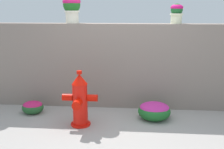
{
  "coord_description": "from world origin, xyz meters",
  "views": [
    {
      "loc": [
        0.22,
        -3.77,
        1.8
      ],
      "look_at": [
        -0.19,
        0.99,
        0.65
      ],
      "focal_mm": 44.13,
      "sensor_mm": 36.0,
      "label": 1
    }
  ],
  "objects": [
    {
      "name": "flower_bush_right",
      "position": [
        0.55,
        0.55,
        0.16
      ],
      "size": [
        0.54,
        0.48,
        0.3
      ],
      "color": "#1D6027",
      "rests_on": "ground"
    },
    {
      "name": "flower_bush_left",
      "position": [
        -1.55,
        0.65,
        0.12
      ],
      "size": [
        0.38,
        0.34,
        0.22
      ],
      "color": "#245429",
      "rests_on": "ground"
    },
    {
      "name": "potted_plant_2",
      "position": [
        0.93,
        1.21,
        1.73
      ],
      "size": [
        0.23,
        0.23,
        0.34
      ],
      "color": "beige",
      "rests_on": "stone_wall"
    },
    {
      "name": "potted_plant_1",
      "position": [
        -0.93,
        1.2,
        1.83
      ],
      "size": [
        0.32,
        0.32,
        0.48
      ],
      "color": "silver",
      "rests_on": "stone_wall"
    },
    {
      "name": "fire_hydrant",
      "position": [
        -0.62,
        0.21,
        0.4
      ],
      "size": [
        0.55,
        0.45,
        0.88
      ],
      "color": "red",
      "rests_on": "ground"
    },
    {
      "name": "ground_plane",
      "position": [
        0.0,
        0.0,
        0.0
      ],
      "size": [
        24.0,
        24.0,
        0.0
      ],
      "primitive_type": "plane",
      "color": "#9B9590"
    },
    {
      "name": "stone_wall",
      "position": [
        0.0,
        1.19,
        0.77
      ],
      "size": [
        5.96,
        0.32,
        1.53
      ],
      "primitive_type": "cube",
      "color": "gray",
      "rests_on": "ground"
    }
  ]
}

